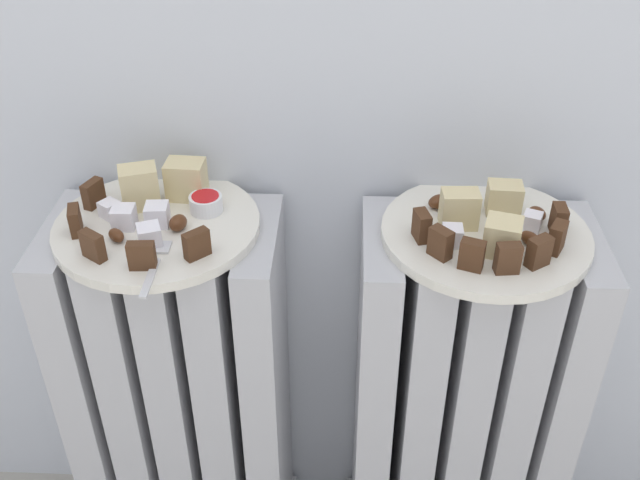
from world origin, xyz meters
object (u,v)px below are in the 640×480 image
(plate_left, at_px, (157,226))
(fork, at_px, (155,264))
(radiator_right, at_px, (457,416))
(jam_bowl_left, at_px, (206,202))
(radiator_left, at_px, (185,407))
(plate_right, at_px, (485,234))

(plate_left, bearing_deg, fork, -78.12)
(radiator_right, relative_size, plate_left, 2.46)
(jam_bowl_left, xyz_separation_m, fork, (-0.04, -0.11, -0.01))
(radiator_left, xyz_separation_m, radiator_right, (0.38, 0.00, 0.00))
(radiator_right, xyz_separation_m, plate_right, (0.00, 0.00, 0.31))
(plate_left, bearing_deg, plate_right, 0.00)
(radiator_right, bearing_deg, fork, -167.22)
(plate_left, bearing_deg, jam_bowl_left, 26.36)
(plate_left, xyz_separation_m, plate_right, (0.38, 0.00, 0.00))
(plate_right, height_order, jam_bowl_left, jam_bowl_left)
(radiator_right, height_order, plate_left, plate_left)
(radiator_left, bearing_deg, plate_left, 45.00)
(plate_left, height_order, jam_bowl_left, jam_bowl_left)
(radiator_left, relative_size, radiator_right, 1.00)
(radiator_left, bearing_deg, radiator_right, 0.00)
(fork, bearing_deg, radiator_left, 101.88)
(jam_bowl_left, relative_size, fork, 0.40)
(jam_bowl_left, bearing_deg, radiator_left, -153.64)
(radiator_right, height_order, plate_right, plate_right)
(radiator_left, distance_m, plate_right, 0.49)
(radiator_right, height_order, fork, fork)
(plate_left, height_order, fork, fork)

